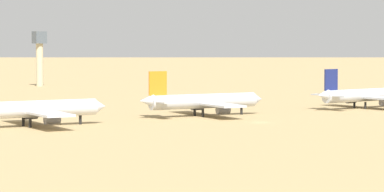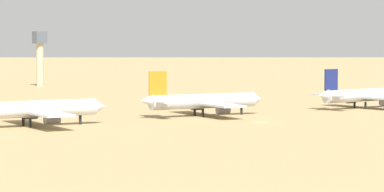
% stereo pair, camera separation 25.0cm
% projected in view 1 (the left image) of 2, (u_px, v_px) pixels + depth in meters
% --- Properties ---
extents(ground, '(4000.00, 4000.00, 0.00)m').
position_uv_depth(ground, '(261.00, 122.00, 260.22)').
color(ground, tan).
extents(ridge_far_east, '(325.61, 286.42, 139.32)m').
position_uv_depth(ridge_far_east, '(109.00, 5.00, 1553.60)').
color(ridge_far_east, slate).
rests_on(ridge_far_east, ground).
extents(parked_jet_navy_3, '(41.02, 34.54, 13.55)m').
position_uv_depth(parked_jet_navy_3, '(31.00, 109.00, 247.94)').
color(parked_jet_navy_3, silver).
rests_on(parked_jet_navy_3, ground).
extents(parked_jet_orange_4, '(39.71, 33.55, 13.11)m').
position_uv_depth(parked_jet_orange_4, '(202.00, 101.00, 279.73)').
color(parked_jet_orange_4, silver).
rests_on(parked_jet_orange_4, ground).
extents(parked_jet_navy_5, '(38.45, 32.30, 12.71)m').
position_uv_depth(parked_jet_navy_5, '(362.00, 95.00, 309.49)').
color(parked_jet_navy_5, silver).
rests_on(parked_jet_navy_5, ground).
extents(control_tower, '(5.20, 5.20, 24.74)m').
position_uv_depth(control_tower, '(40.00, 53.00, 440.81)').
color(control_tower, '#C6B793').
rests_on(control_tower, ground).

